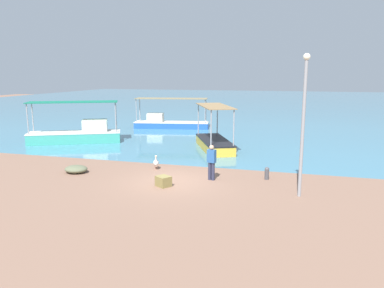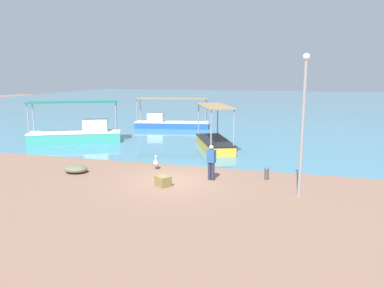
{
  "view_description": "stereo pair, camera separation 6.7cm",
  "coord_description": "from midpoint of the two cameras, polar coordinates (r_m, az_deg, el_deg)",
  "views": [
    {
      "loc": [
        5.46,
        -16.09,
        5.0
      ],
      "look_at": [
        -0.11,
        3.59,
        1.11
      ],
      "focal_mm": 35.0,
      "sensor_mm": 36.0,
      "label": 1
    },
    {
      "loc": [
        5.53,
        -16.07,
        5.0
      ],
      "look_at": [
        -0.11,
        3.59,
        1.11
      ],
      "focal_mm": 35.0,
      "sensor_mm": 36.0,
      "label": 2
    }
  ],
  "objects": [
    {
      "name": "ground",
      "position": [
        17.71,
        -2.94,
        -5.65
      ],
      "size": [
        120.0,
        120.0,
        0.0
      ],
      "primitive_type": "plane",
      "color": "#83604D"
    },
    {
      "name": "harbor_water",
      "position": [
        64.51,
        10.94,
        6.12
      ],
      "size": [
        110.0,
        90.0,
        0.0
      ],
      "primitive_type": "cube",
      "color": "teal",
      "rests_on": "ground"
    },
    {
      "name": "fishing_boat_outer",
      "position": [
        34.61,
        -3.52,
        3.39
      ],
      "size": [
        6.97,
        2.88,
        2.74
      ],
      "color": "blue",
      "rests_on": "harbor_water"
    },
    {
      "name": "fishing_boat_near_right",
      "position": [
        28.54,
        -17.07,
        1.57
      ],
      "size": [
        6.61,
        4.42,
        2.98
      ],
      "color": "teal",
      "rests_on": "harbor_water"
    },
    {
      "name": "fishing_boat_near_left",
      "position": [
        24.92,
        3.34,
        0.43
      ],
      "size": [
        3.66,
        5.41,
        2.9
      ],
      "color": "gold",
      "rests_on": "harbor_water"
    },
    {
      "name": "pelican",
      "position": [
        19.81,
        -5.61,
        -2.79
      ],
      "size": [
        0.46,
        0.78,
        0.8
      ],
      "color": "#E0997A",
      "rests_on": "ground"
    },
    {
      "name": "lamp_post",
      "position": [
        15.5,
        16.49,
        3.79
      ],
      "size": [
        0.28,
        0.28,
        5.76
      ],
      "color": "gray",
      "rests_on": "ground"
    },
    {
      "name": "mooring_bollard",
      "position": [
        18.2,
        11.23,
        -4.33
      ],
      "size": [
        0.22,
        0.22,
        0.61
      ],
      "color": "#47474C",
      "rests_on": "ground"
    },
    {
      "name": "fisherman_standing",
      "position": [
        17.66,
        2.88,
        -2.65
      ],
      "size": [
        0.45,
        0.33,
        1.69
      ],
      "color": "#2B2D45",
      "rests_on": "ground"
    },
    {
      "name": "net_pile",
      "position": [
        19.98,
        -17.35,
        -3.67
      ],
      "size": [
        1.18,
        1.0,
        0.38
      ],
      "primitive_type": "ellipsoid",
      "color": "#62684C",
      "rests_on": "ground"
    },
    {
      "name": "cargo_crate",
      "position": [
        16.89,
        -4.49,
        -5.67
      ],
      "size": [
        0.79,
        0.77,
        0.46
      ],
      "primitive_type": "cube",
      "rotation": [
        0.0,
        0.0,
        2.56
      ],
      "color": "olive",
      "rests_on": "ground"
    }
  ]
}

